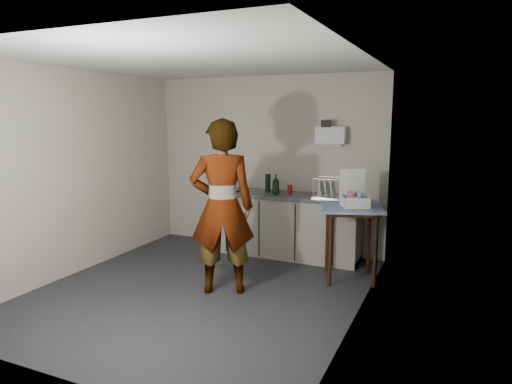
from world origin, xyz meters
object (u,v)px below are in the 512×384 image
at_px(paper_towel, 234,182).
at_px(side_table, 351,216).
at_px(soda_can, 290,190).
at_px(dish_rack, 328,193).
at_px(dark_bottle, 268,183).
at_px(bakery_box, 354,198).
at_px(kitchen_counter, 284,226).
at_px(standing_man, 222,207).
at_px(soap_bottle, 276,185).

bearing_deg(paper_towel, side_table, -15.02).
distance_m(soda_can, dish_rack, 0.57).
distance_m(side_table, dark_bottle, 1.54).
height_order(paper_towel, bakery_box, bakery_box).
bearing_deg(dark_bottle, kitchen_counter, -8.57).
xyz_separation_m(kitchen_counter, side_table, (1.10, -0.60, 0.38)).
relative_size(standing_man, soap_bottle, 7.06).
distance_m(soap_bottle, dark_bottle, 0.23).
relative_size(side_table, bakery_box, 2.11).
xyz_separation_m(soap_bottle, paper_towel, (-0.67, -0.00, -0.01)).
xyz_separation_m(soda_can, dish_rack, (0.57, -0.03, -0.00)).
height_order(side_table, bakery_box, bakery_box).
relative_size(kitchen_counter, dark_bottle, 8.37).
bearing_deg(soda_can, soap_bottle, -153.90).
distance_m(kitchen_counter, dark_bottle, 0.68).
distance_m(standing_man, soap_bottle, 1.50).
bearing_deg(bakery_box, kitchen_counter, 127.03).
bearing_deg(soap_bottle, standing_man, -92.26).
bearing_deg(standing_man, kitchen_counter, -122.82).
height_order(standing_man, paper_towel, standing_man).
height_order(soap_bottle, dish_rack, soap_bottle).
bearing_deg(standing_man, dish_rack, -144.60).
distance_m(standing_man, paper_towel, 1.62).
bearing_deg(standing_man, soap_bottle, -119.52).
xyz_separation_m(kitchen_counter, dark_bottle, (-0.28, 0.04, 0.62)).
relative_size(soda_can, dish_rack, 0.34).
bearing_deg(dish_rack, soap_bottle, -175.40).
distance_m(side_table, soda_can, 1.19).
distance_m(side_table, soap_bottle, 1.32).
xyz_separation_m(standing_man, dish_rack, (0.81, 1.56, -0.02)).
bearing_deg(kitchen_counter, bakery_box, -27.63).
bearing_deg(paper_towel, standing_man, -67.84).
relative_size(dish_rack, bakery_box, 0.90).
bearing_deg(kitchen_counter, paper_towel, -172.59).
height_order(kitchen_counter, soda_can, soda_can).
xyz_separation_m(side_table, dish_rack, (-0.45, 0.56, 0.16)).
bearing_deg(soda_can, dark_bottle, 172.22).
relative_size(soap_bottle, soda_can, 2.10).
relative_size(kitchen_counter, side_table, 2.41).
bearing_deg(dish_rack, paper_towel, -177.42).
relative_size(side_table, dark_bottle, 3.48).
bearing_deg(standing_man, side_table, -168.83).
relative_size(standing_man, soda_can, 14.82).
bearing_deg(soap_bottle, dark_bottle, 142.63).
distance_m(standing_man, dark_bottle, 1.64).
distance_m(dark_bottle, dish_rack, 0.93).
relative_size(side_table, soap_bottle, 3.29).
bearing_deg(paper_towel, kitchen_counter, 7.41).
height_order(side_table, dish_rack, dish_rack).
distance_m(dish_rack, bakery_box, 0.73).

